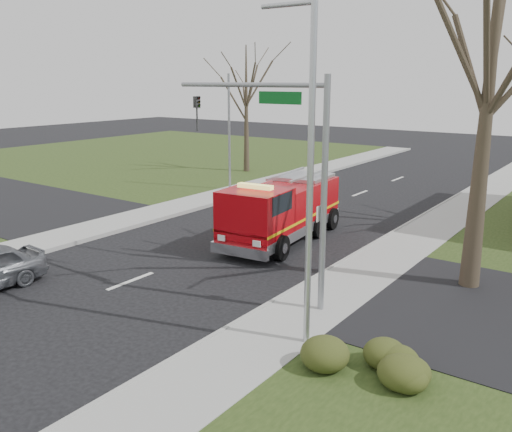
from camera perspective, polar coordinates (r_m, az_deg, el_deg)
The scene contains 10 objects.
ground at distance 18.98m, azimuth -13.07°, elevation -6.72°, with size 120.00×120.00×0.00m, color black.
sidewalk_right at distance 15.16m, azimuth 2.96°, elevation -11.55°, with size 2.40×80.00×0.15m, color #9E9E99.
sidewalk_left at distance 23.79m, azimuth -23.04°, elevation -3.04°, with size 2.40×80.00×0.15m, color #9E9E99.
hedge_corner at distance 12.97m, azimuth 11.25°, elevation -14.04°, with size 2.80×2.00×0.90m, color #2D3613.
bare_tree_near at distance 17.99m, azimuth 23.63°, elevation 15.47°, with size 6.00×6.00×12.00m.
bare_tree_left at distance 39.36m, azimuth -1.04°, elevation 12.59°, with size 4.50×4.50×9.00m.
traffic_signal_mast at distance 15.58m, azimuth 3.11°, elevation 6.99°, with size 5.29×0.18×6.80m.
streetlight_pole at distance 12.92m, azimuth 5.52°, elevation 4.76°, with size 1.48×0.16×8.40m.
utility_pole_far at distance 32.79m, azimuth -2.84°, elevation 8.64°, with size 0.14×0.14×7.00m, color gray.
fire_engine at distance 22.72m, azimuth 2.67°, elevation 0.45°, with size 3.25×7.16×2.80m.
Camera 1 is at (13.55, -11.52, 6.65)m, focal length 38.00 mm.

